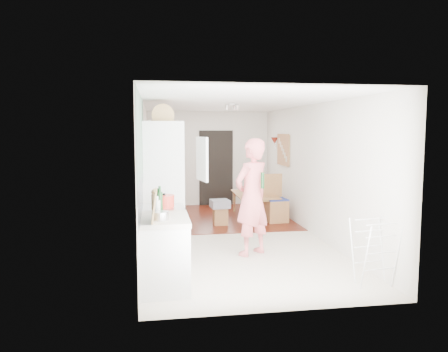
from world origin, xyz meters
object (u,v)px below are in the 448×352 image
object	(u,v)px
person	(252,187)
dining_chair	(276,199)
dining_table	(256,207)
drying_rack	(374,253)
stool	(220,216)

from	to	relation	value
person	dining_chair	world-z (taller)	person
dining_table	drying_rack	distance (m)	4.58
dining_chair	drying_rack	bearing A→B (deg)	-93.69
dining_table	dining_chair	bearing A→B (deg)	-149.16
person	drying_rack	world-z (taller)	person
dining_chair	drying_rack	world-z (taller)	dining_chair
stool	dining_chair	bearing A→B (deg)	4.84
dining_table	stool	distance (m)	1.15
drying_rack	dining_chair	bearing A→B (deg)	84.23
person	dining_chair	size ratio (longest dim) A/B	2.12
drying_rack	stool	bearing A→B (deg)	101.79
stool	drying_rack	bearing A→B (deg)	-69.73
dining_chair	stool	distance (m)	1.29
stool	drying_rack	world-z (taller)	drying_rack
person	dining_table	world-z (taller)	person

